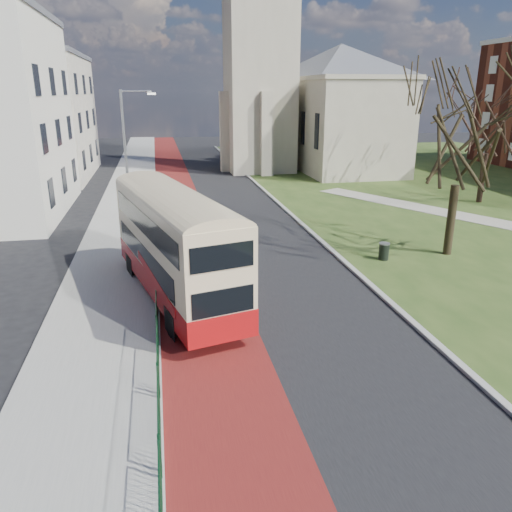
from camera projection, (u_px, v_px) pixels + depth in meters
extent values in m
plane|color=black|center=(251.00, 352.00, 16.13)|extent=(160.00, 160.00, 0.00)
cube|color=black|center=(220.00, 211.00, 35.03)|extent=(9.00, 120.00, 0.01)
cube|color=#591414|center=(181.00, 213.00, 34.53)|extent=(3.40, 120.00, 0.01)
cube|color=gray|center=(125.00, 214.00, 33.82)|extent=(4.00, 120.00, 0.12)
cube|color=#999993|center=(155.00, 213.00, 34.18)|extent=(0.25, 120.00, 0.13)
cube|color=#999993|center=(277.00, 202.00, 37.72)|extent=(0.25, 80.00, 0.13)
cube|color=#2B4518|center=(510.00, 192.00, 41.38)|extent=(40.00, 80.00, 0.04)
cylinder|color=#0E3E21|center=(156.00, 282.00, 18.97)|extent=(0.04, 24.00, 0.04)
cylinder|color=#0E3E21|center=(157.00, 305.00, 19.27)|extent=(0.04, 24.00, 0.04)
cube|color=gray|center=(260.00, 49.00, 49.21)|extent=(6.50, 6.50, 24.00)
cube|color=gray|center=(337.00, 126.00, 53.13)|extent=(9.00, 18.00, 9.00)
pyramid|color=#565960|center=(342.00, 44.00, 50.58)|extent=(9.00, 18.00, 3.60)
cube|color=#B7B09B|center=(32.00, 119.00, 47.22)|extent=(10.00, 16.00, 11.00)
cube|color=#565960|center=(23.00, 54.00, 45.41)|extent=(10.30, 16.30, 0.50)
cylinder|color=gray|center=(126.00, 158.00, 30.77)|extent=(0.16, 0.16, 8.00)
cylinder|color=gray|center=(136.00, 91.00, 29.71)|extent=(1.80, 0.10, 0.10)
cube|color=silver|center=(152.00, 94.00, 29.92)|extent=(0.50, 0.18, 0.12)
cube|color=#9B0E10|center=(176.00, 277.00, 19.95)|extent=(4.83, 10.56, 0.94)
cube|color=beige|center=(174.00, 233.00, 19.38)|extent=(4.80, 10.50, 2.71)
cube|color=black|center=(144.00, 256.00, 19.41)|extent=(2.12, 8.19, 0.89)
cube|color=black|center=(201.00, 248.00, 20.36)|extent=(2.12, 8.19, 0.89)
cube|color=black|center=(143.00, 222.00, 18.72)|extent=(2.33, 8.99, 0.84)
cube|color=black|center=(202.00, 216.00, 19.68)|extent=(2.33, 8.99, 0.84)
cube|color=black|center=(145.00, 224.00, 24.03)|extent=(2.05, 0.59, 0.98)
cube|color=black|center=(142.00, 195.00, 23.59)|extent=(2.05, 0.59, 0.84)
cube|color=orange|center=(142.00, 184.00, 23.42)|extent=(1.64, 0.51, 0.28)
cylinder|color=black|center=(132.00, 265.00, 22.66)|extent=(0.51, 1.01, 0.97)
cylinder|color=black|center=(177.00, 259.00, 23.53)|extent=(0.51, 1.01, 0.97)
cylinder|color=black|center=(173.00, 323.00, 17.02)|extent=(0.51, 1.01, 0.97)
cylinder|color=black|center=(231.00, 312.00, 17.89)|extent=(0.51, 1.01, 0.97)
cylinder|color=black|center=(451.00, 220.00, 25.16)|extent=(0.52, 0.52, 3.57)
cylinder|color=black|center=(482.00, 178.00, 37.18)|extent=(0.42, 0.42, 3.65)
cylinder|color=black|center=(384.00, 252.00, 24.72)|extent=(0.58, 0.58, 0.81)
cylinder|color=gray|center=(385.00, 244.00, 24.59)|extent=(0.62, 0.62, 0.05)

